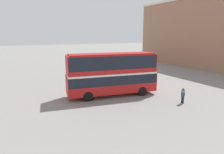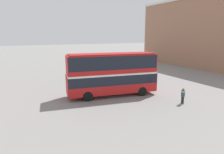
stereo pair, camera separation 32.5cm
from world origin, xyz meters
TOP-DOWN VIEW (x-y plane):
  - ground_plane at (0.00, 0.00)m, footprint 240.00×240.00m
  - building_row_right at (30.34, 6.06)m, footprint 11.01×38.25m
  - double_decker_bus at (1.78, -0.71)m, footprint 10.35×4.21m
  - pedestrian_foreground at (6.85, -6.42)m, footprint 0.50×0.50m

SIDE VIEW (x-z plane):
  - ground_plane at x=0.00m, z-range 0.00..0.00m
  - pedestrian_foreground at x=6.85m, z-range 0.18..1.79m
  - double_decker_bus at x=1.78m, z-range 0.35..5.17m
  - building_row_right at x=30.34m, z-range 0.01..14.52m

